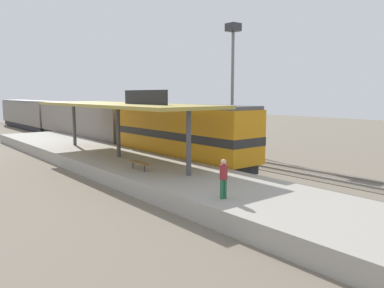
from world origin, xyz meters
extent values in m
plane|color=#706656|center=(2.00, 0.00, 0.00)|extent=(120.00, 120.00, 0.00)
cube|color=#5F5649|center=(0.00, 0.00, 0.02)|extent=(3.20, 110.00, 0.04)
cube|color=gray|center=(-0.72, 0.00, 0.08)|extent=(0.10, 110.00, 0.16)
cube|color=gray|center=(0.72, 0.00, 0.08)|extent=(0.10, 110.00, 0.16)
cube|color=#5F5649|center=(4.60, 0.00, 0.02)|extent=(3.20, 110.00, 0.04)
cube|color=gray|center=(3.88, 0.00, 0.08)|extent=(0.10, 110.00, 0.16)
cube|color=gray|center=(5.32, 0.00, 0.08)|extent=(0.10, 110.00, 0.16)
cube|color=#9E998E|center=(-4.60, 0.00, 0.45)|extent=(6.00, 44.00, 0.90)
cylinder|color=#47474C|center=(-4.60, -8.00, 2.70)|extent=(0.28, 0.28, 3.60)
cylinder|color=#47474C|center=(-4.60, 0.00, 2.70)|extent=(0.28, 0.28, 3.60)
cylinder|color=#47474C|center=(-4.60, 8.00, 2.70)|extent=(0.28, 0.28, 3.60)
cube|color=#A38E3D|center=(-4.60, 0.00, 4.60)|extent=(5.20, 18.00, 0.20)
cube|color=black|center=(-4.60, -3.60, 5.15)|extent=(0.12, 4.80, 0.90)
cylinder|color=#333338|center=(-6.00, -5.67, 1.11)|extent=(0.07, 0.07, 0.42)
cylinder|color=#333338|center=(-6.00, -4.37, 1.11)|extent=(0.07, 0.07, 0.42)
cube|color=brown|center=(-6.00, -5.02, 1.36)|extent=(0.44, 1.70, 0.08)
cube|color=#28282D|center=(0.00, -1.13, 0.51)|extent=(2.60, 13.60, 0.70)
cube|color=orange|center=(0.00, -1.13, 2.61)|extent=(2.90, 14.40, 3.50)
cube|color=#515156|center=(0.00, -1.13, 4.48)|extent=(2.78, 14.11, 0.24)
cube|color=#282828|center=(0.00, -1.13, 2.35)|extent=(2.93, 14.43, 0.56)
cube|color=#28282D|center=(0.00, 16.87, 0.51)|extent=(2.60, 19.20, 0.70)
cube|color=slate|center=(0.00, 16.87, 2.51)|extent=(2.90, 20.00, 3.30)
cube|color=slate|center=(0.00, 16.87, 4.28)|extent=(2.78, 19.60, 0.24)
cube|color=#28282D|center=(0.00, 37.67, 0.51)|extent=(2.60, 19.20, 0.70)
cube|color=slate|center=(0.00, 37.67, 2.51)|extent=(2.90, 20.00, 3.30)
cube|color=slate|center=(0.00, 37.67, 4.28)|extent=(2.78, 19.60, 0.24)
cube|color=#28282D|center=(4.60, 8.24, 0.51)|extent=(2.50, 11.20, 0.70)
cube|color=#4C564C|center=(4.60, 8.24, 2.16)|extent=(2.80, 12.00, 2.60)
cube|color=#3D453D|center=(4.60, 8.24, 3.58)|extent=(2.69, 11.76, 0.24)
cylinder|color=slate|center=(7.80, 1.05, 5.50)|extent=(0.28, 0.28, 11.00)
cube|color=#333338|center=(7.80, 1.05, 11.35)|extent=(1.10, 1.10, 0.70)
cylinder|color=#23603D|center=(-6.45, -12.58, 1.32)|extent=(0.16, 0.16, 0.84)
cylinder|color=#23603D|center=(-6.27, -12.58, 1.32)|extent=(0.16, 0.16, 0.84)
cylinder|color=maroon|center=(-6.36, -12.58, 2.06)|extent=(0.34, 0.34, 0.64)
sphere|color=tan|center=(-6.36, -12.58, 2.50)|extent=(0.23, 0.23, 0.23)
camera|label=1|loc=(-17.33, -23.96, 5.34)|focal=35.35mm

